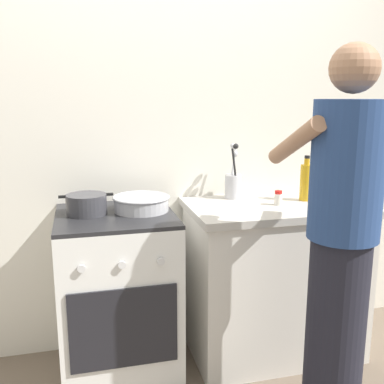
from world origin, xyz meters
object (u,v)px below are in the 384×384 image
at_px(utensil_crock, 233,183).
at_px(person, 341,246).
at_px(mixing_bowl, 141,203).
at_px(oil_bottle, 306,182).
at_px(spice_bottle, 278,198).
at_px(pot, 87,204).
at_px(stove_range, 118,295).

bearing_deg(utensil_crock, person, -76.58).
distance_m(mixing_bowl, oil_bottle, 0.96).
height_order(utensil_crock, person, person).
bearing_deg(spice_bottle, person, -88.86).
height_order(pot, mixing_bowl, pot).
bearing_deg(person, pot, 147.62).
distance_m(utensil_crock, spice_bottle, 0.29).
height_order(pot, person, person).
xyz_separation_m(mixing_bowl, utensil_crock, (0.57, 0.17, 0.05)).
relative_size(stove_range, mixing_bowl, 2.99).
bearing_deg(pot, mixing_bowl, 0.26).
xyz_separation_m(pot, oil_bottle, (1.23, 0.01, 0.06)).
height_order(stove_range, person, person).
distance_m(pot, utensil_crock, 0.86).
xyz_separation_m(stove_range, utensil_crock, (0.71, 0.20, 0.54)).
relative_size(pot, person, 0.16).
distance_m(stove_range, mixing_bowl, 0.51).
height_order(oil_bottle, person, person).
bearing_deg(person, stove_range, 145.05).
height_order(mixing_bowl, utensil_crock, utensil_crock).
distance_m(stove_range, oil_bottle, 1.23).
bearing_deg(utensil_crock, spice_bottle, -50.08).
bearing_deg(stove_range, pot, 167.85).
bearing_deg(oil_bottle, utensil_crock, 158.12).
relative_size(mixing_bowl, oil_bottle, 1.15).
relative_size(mixing_bowl, spice_bottle, 3.68).
distance_m(mixing_bowl, utensil_crock, 0.59).
bearing_deg(stove_range, person, -34.95).
height_order(mixing_bowl, person, person).
bearing_deg(pot, oil_bottle, 0.53).
xyz_separation_m(stove_range, spice_bottle, (0.89, -0.03, 0.49)).
bearing_deg(pot, stove_range, -12.15).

